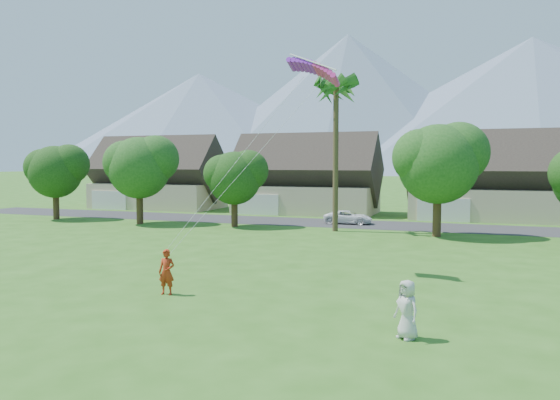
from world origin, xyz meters
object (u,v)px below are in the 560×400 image
at_px(watcher, 407,309).
at_px(parked_car, 348,217).
at_px(parafoil_kite, 315,68).
at_px(kite_flyer, 167,272).

relative_size(watcher, parked_car, 0.44).
bearing_deg(parafoil_kite, kite_flyer, -115.81).
distance_m(watcher, parked_car, 32.40).
xyz_separation_m(watcher, parked_car, (-9.10, 31.09, -0.34)).
bearing_deg(parked_car, kite_flyer, 174.97).
bearing_deg(parafoil_kite, watcher, -50.16).
bearing_deg(watcher, parked_car, 145.02).
bearing_deg(kite_flyer, parafoil_kite, 49.07).
bearing_deg(parked_car, parafoil_kite, -174.07).
distance_m(parked_car, parafoil_kite, 24.16).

